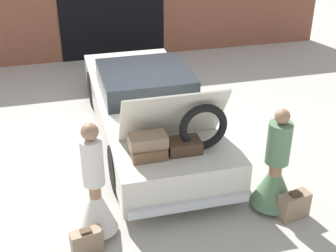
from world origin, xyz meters
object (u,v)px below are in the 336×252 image
Objects in this scene: person_right at (275,174)px; person_left at (96,196)px; car at (149,108)px; suitcase_beside_left_person at (87,242)px; suitcase_beside_right_person at (294,205)px.

person_left is at bearing 78.88° from person_right.
person_left is at bearing -116.86° from car.
person_right is at bearing 101.60° from person_left.
car reaches higher than suitcase_beside_left_person.
car is at bearing 166.07° from person_left.
car is 3.32m from suitcase_beside_left_person.
car is 12.04× the size of suitcase_beside_left_person.
car is 3.25× the size of person_right.
car is 10.99× the size of suitcase_beside_right_person.
person_right is 2.85m from suitcase_beside_left_person.
suitcase_beside_left_person is at bearing 179.59° from suitcase_beside_right_person.
person_right is 0.53m from suitcase_beside_right_person.
suitcase_beside_left_person is 3.01m from suitcase_beside_right_person.
car is 3.34m from suitcase_beside_right_person.
person_right is 3.71× the size of suitcase_beside_left_person.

